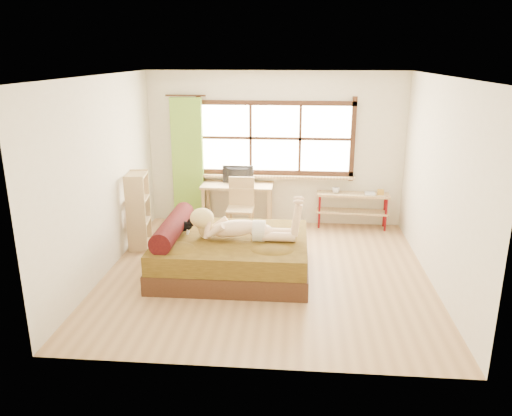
# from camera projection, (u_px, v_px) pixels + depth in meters

# --- Properties ---
(floor) EXTENTS (4.50, 4.50, 0.00)m
(floor) POSITION_uv_depth(u_px,v_px,m) (266.00, 273.00, 7.06)
(floor) COLOR #9E754C
(floor) RESTS_ON ground
(ceiling) EXTENTS (4.50, 4.50, 0.00)m
(ceiling) POSITION_uv_depth(u_px,v_px,m) (268.00, 76.00, 6.26)
(ceiling) COLOR white
(ceiling) RESTS_ON wall_back
(wall_back) EXTENTS (4.50, 0.00, 4.50)m
(wall_back) POSITION_uv_depth(u_px,v_px,m) (275.00, 149.00, 8.80)
(wall_back) COLOR silver
(wall_back) RESTS_ON floor
(wall_front) EXTENTS (4.50, 0.00, 4.50)m
(wall_front) POSITION_uv_depth(u_px,v_px,m) (251.00, 240.00, 4.52)
(wall_front) COLOR silver
(wall_front) RESTS_ON floor
(wall_left) EXTENTS (0.00, 4.50, 4.50)m
(wall_left) POSITION_uv_depth(u_px,v_px,m) (104.00, 177.00, 6.84)
(wall_left) COLOR silver
(wall_left) RESTS_ON floor
(wall_right) EXTENTS (0.00, 4.50, 4.50)m
(wall_right) POSITION_uv_depth(u_px,v_px,m) (440.00, 184.00, 6.48)
(wall_right) COLOR silver
(wall_right) RESTS_ON floor
(window) EXTENTS (2.80, 0.16, 1.46)m
(window) POSITION_uv_depth(u_px,v_px,m) (275.00, 141.00, 8.73)
(window) COLOR #FFEDBF
(window) RESTS_ON wall_back
(curtain) EXTENTS (0.55, 0.10, 2.20)m
(curtain) POSITION_uv_depth(u_px,v_px,m) (188.00, 160.00, 8.87)
(curtain) COLOR #609829
(curtain) RESTS_ON wall_back
(bed) EXTENTS (2.12, 1.70, 0.80)m
(bed) POSITION_uv_depth(u_px,v_px,m) (228.00, 253.00, 7.00)
(bed) COLOR black
(bed) RESTS_ON floor
(woman) EXTENTS (1.48, 0.43, 0.64)m
(woman) POSITION_uv_depth(u_px,v_px,m) (242.00, 217.00, 6.77)
(woman) COLOR beige
(woman) RESTS_ON bed
(kitten) EXTENTS (0.32, 0.13, 0.25)m
(kitten) POSITION_uv_depth(u_px,v_px,m) (182.00, 225.00, 7.04)
(kitten) COLOR black
(kitten) RESTS_ON bed
(desk) EXTENTS (1.25, 0.59, 0.78)m
(desk) POSITION_uv_depth(u_px,v_px,m) (237.00, 190.00, 8.77)
(desk) COLOR tan
(desk) RESTS_ON floor
(monitor) EXTENTS (0.54, 0.08, 0.31)m
(monitor) POSITION_uv_depth(u_px,v_px,m) (238.00, 175.00, 8.74)
(monitor) COLOR black
(monitor) RESTS_ON desk
(chair) EXTENTS (0.44, 0.44, 0.97)m
(chair) POSITION_uv_depth(u_px,v_px,m) (241.00, 203.00, 8.46)
(chair) COLOR tan
(chair) RESTS_ON floor
(pipe_shelf) EXTENTS (1.27, 0.38, 0.71)m
(pipe_shelf) POSITION_uv_depth(u_px,v_px,m) (353.00, 203.00, 8.78)
(pipe_shelf) COLOR tan
(pipe_shelf) RESTS_ON floor
(cup) EXTENTS (0.13, 0.13, 0.10)m
(cup) POSITION_uv_depth(u_px,v_px,m) (336.00, 190.00, 8.74)
(cup) COLOR gray
(cup) RESTS_ON pipe_shelf
(book) EXTENTS (0.19, 0.26, 0.02)m
(book) POSITION_uv_depth(u_px,v_px,m) (365.00, 193.00, 8.71)
(book) COLOR gray
(book) RESTS_ON pipe_shelf
(bookshelf) EXTENTS (0.36, 0.56, 1.20)m
(bookshelf) POSITION_uv_depth(u_px,v_px,m) (138.00, 210.00, 7.85)
(bookshelf) COLOR tan
(bookshelf) RESTS_ON floor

